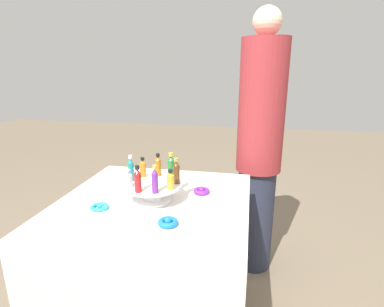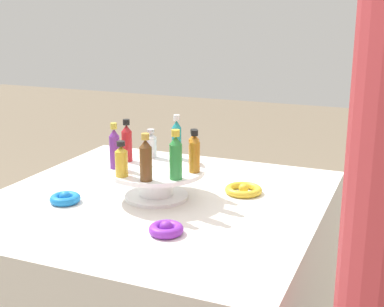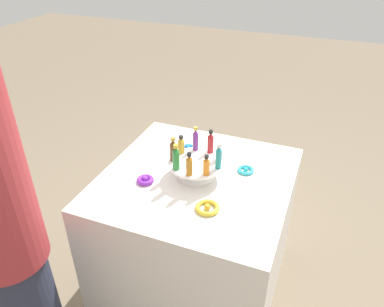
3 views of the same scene
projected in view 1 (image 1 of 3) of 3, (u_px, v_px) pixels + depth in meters
party_table at (156, 270)px, 1.54m from camera, size 0.90×0.90×0.78m
display_stand at (153, 190)px, 1.42m from camera, size 0.27×0.27×0.09m
bottle_teal at (131, 169)px, 1.43m from camera, size 0.03×0.03×0.13m
bottle_clear at (129, 179)px, 1.36m from camera, size 0.03×0.03×0.08m
bottle_red at (138, 180)px, 1.30m from camera, size 0.03×0.03×0.12m
bottle_purple at (155, 180)px, 1.29m from camera, size 0.03×0.03×0.13m
bottle_gold at (170, 180)px, 1.34m from camera, size 0.03×0.03×0.09m
bottle_brown at (176, 172)px, 1.40m from camera, size 0.03×0.03×0.12m
bottle_green at (171, 166)px, 1.47m from camera, size 0.03×0.03×0.13m
bottle_amber at (158, 166)px, 1.51m from camera, size 0.03×0.03×0.12m
bottle_orange at (143, 168)px, 1.49m from camera, size 0.03×0.03×0.10m
ribbon_bow_teal at (100, 207)px, 1.35m from camera, size 0.08×0.08×0.02m
ribbon_bow_blue at (168, 222)px, 1.21m from camera, size 0.08×0.08×0.03m
ribbon_bow_purple at (201, 191)px, 1.52m from camera, size 0.08×0.08×0.03m
ribbon_bow_gold at (143, 181)px, 1.66m from camera, size 0.11×0.11×0.03m
person_figure at (259, 148)px, 1.98m from camera, size 0.30×0.30×1.75m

